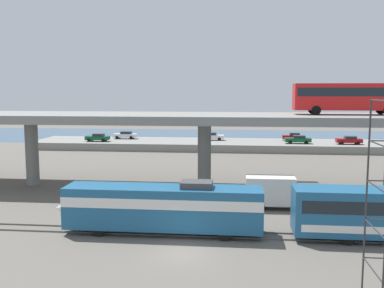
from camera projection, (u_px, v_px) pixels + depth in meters
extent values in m
plane|color=#605B54|center=(182.00, 253.00, 29.90)|extent=(260.00, 260.00, 0.00)
cube|color=#59544C|center=(187.00, 236.00, 33.13)|extent=(110.00, 0.12, 0.12)
cube|color=#59544C|center=(190.00, 230.00, 34.56)|extent=(110.00, 0.12, 0.12)
cube|color=#1E5984|center=(163.00, 207.00, 33.81)|extent=(15.31, 3.00, 3.20)
cube|color=white|center=(163.00, 200.00, 33.74)|extent=(15.31, 3.04, 0.77)
cone|color=white|center=(68.00, 208.00, 34.64)|extent=(2.09, 2.85, 2.85)
cube|color=black|center=(87.00, 194.00, 34.33)|extent=(2.09, 2.70, 1.02)
cube|color=#3F3F42|center=(197.00, 184.00, 33.31)|extent=(2.40, 1.80, 0.50)
cylinder|color=black|center=(98.00, 230.00, 33.16)|extent=(0.96, 0.18, 0.96)
cylinder|color=black|center=(109.00, 220.00, 35.83)|extent=(0.96, 0.18, 0.96)
cylinder|color=black|center=(224.00, 235.00, 32.17)|extent=(0.96, 0.18, 0.96)
cylinder|color=black|center=(225.00, 224.00, 34.84)|extent=(0.96, 0.18, 0.96)
cylinder|color=black|center=(348.00, 239.00, 31.25)|extent=(0.92, 0.18, 0.92)
cylinder|color=black|center=(340.00, 228.00, 33.92)|extent=(0.92, 0.18, 0.92)
cube|color=gray|center=(205.00, 118.00, 48.68)|extent=(96.00, 10.88, 0.92)
cylinder|color=gray|center=(32.00, 153.00, 51.31)|extent=(1.50, 1.50, 7.54)
cylinder|color=gray|center=(204.00, 156.00, 49.19)|extent=(1.50, 1.50, 7.54)
cube|color=red|center=(349.00, 97.00, 47.61)|extent=(12.00, 2.55, 2.90)
cube|color=black|center=(350.00, 92.00, 47.54)|extent=(11.52, 2.59, 0.93)
cube|color=black|center=(294.00, 94.00, 48.18)|extent=(0.08, 2.30, 1.74)
cylinder|color=black|center=(316.00, 110.00, 46.97)|extent=(1.00, 0.26, 1.00)
cylinder|color=black|center=(312.00, 109.00, 49.36)|extent=(1.00, 0.26, 1.00)
cylinder|color=black|center=(380.00, 110.00, 48.59)|extent=(1.00, 0.26, 1.00)
cube|color=#515459|center=(308.00, 194.00, 40.71)|extent=(2.00, 2.30, 2.00)
cube|color=silver|center=(270.00, 190.00, 41.03)|extent=(4.60, 2.30, 2.60)
cylinder|color=black|center=(303.00, 202.00, 41.94)|extent=(0.88, 0.28, 0.88)
cylinder|color=black|center=(306.00, 208.00, 39.78)|extent=(0.88, 0.28, 0.88)
cylinder|color=black|center=(259.00, 201.00, 42.37)|extent=(0.88, 0.28, 0.88)
cylinder|color=black|center=(260.00, 206.00, 40.22)|extent=(0.88, 0.28, 0.88)
cylinder|color=#2D2D30|center=(366.00, 200.00, 23.08)|extent=(0.10, 0.10, 10.58)
cylinder|color=#2D2D30|center=(373.00, 270.00, 21.88)|extent=(0.07, 3.20, 0.07)
cylinder|color=#2D2D30|center=(375.00, 229.00, 21.63)|extent=(0.07, 3.20, 0.07)
cylinder|color=#2D2D30|center=(377.00, 187.00, 21.37)|extent=(0.07, 3.20, 0.07)
cylinder|color=#2D2D30|center=(379.00, 144.00, 21.12)|extent=(0.07, 3.20, 0.07)
cylinder|color=#2D2D30|center=(381.00, 101.00, 20.86)|extent=(0.07, 3.20, 0.07)
cube|color=gray|center=(218.00, 145.00, 84.11)|extent=(71.36, 12.47, 1.42)
cube|color=silver|center=(212.00, 137.00, 85.73)|extent=(4.51, 1.82, 0.70)
cube|color=#1E232B|center=(211.00, 134.00, 85.68)|extent=(1.98, 1.60, 0.48)
cylinder|color=black|center=(220.00, 138.00, 86.48)|extent=(0.64, 0.20, 0.64)
cylinder|color=black|center=(219.00, 139.00, 84.77)|extent=(0.64, 0.20, 0.64)
cylinder|color=black|center=(206.00, 138.00, 86.77)|extent=(0.64, 0.20, 0.64)
cylinder|color=black|center=(205.00, 139.00, 85.06)|extent=(0.64, 0.20, 0.64)
cube|color=maroon|center=(349.00, 141.00, 79.05)|extent=(4.53, 1.75, 0.70)
cube|color=#1E232B|center=(350.00, 137.00, 78.96)|extent=(1.99, 1.54, 0.48)
cylinder|color=black|center=(342.00, 143.00, 78.42)|extent=(0.64, 0.20, 0.64)
cylinder|color=black|center=(340.00, 142.00, 80.06)|extent=(0.64, 0.20, 0.64)
cylinder|color=black|center=(358.00, 143.00, 78.13)|extent=(0.64, 0.20, 0.64)
cylinder|color=black|center=(356.00, 142.00, 79.77)|extent=(0.64, 0.20, 0.64)
cube|color=#0C4C26|center=(97.00, 138.00, 83.61)|extent=(4.49, 1.82, 0.70)
cube|color=#1E232B|center=(99.00, 135.00, 83.51)|extent=(1.98, 1.61, 0.48)
cylinder|color=black|center=(89.00, 140.00, 82.94)|extent=(0.64, 0.20, 0.64)
cylinder|color=black|center=(92.00, 139.00, 84.65)|extent=(0.64, 0.20, 0.64)
cylinder|color=black|center=(103.00, 140.00, 82.65)|extent=(0.64, 0.20, 0.64)
cylinder|color=black|center=(106.00, 139.00, 84.36)|extent=(0.64, 0.20, 0.64)
cube|color=#0C4C26|center=(298.00, 140.00, 80.19)|extent=(4.69, 1.70, 0.70)
cube|color=#1E232B|center=(299.00, 137.00, 80.09)|extent=(2.07, 1.50, 0.48)
cylinder|color=black|center=(290.00, 142.00, 79.58)|extent=(0.64, 0.20, 0.64)
cylinder|color=black|center=(289.00, 141.00, 81.18)|extent=(0.64, 0.20, 0.64)
cylinder|color=black|center=(307.00, 142.00, 79.28)|extent=(0.64, 0.20, 0.64)
cylinder|color=black|center=(305.00, 141.00, 80.87)|extent=(0.64, 0.20, 0.64)
cube|color=silver|center=(125.00, 135.00, 88.20)|extent=(4.66, 1.89, 0.70)
cube|color=#1E232B|center=(126.00, 133.00, 88.11)|extent=(2.05, 1.66, 0.48)
cylinder|color=black|center=(117.00, 138.00, 87.51)|extent=(0.64, 0.20, 0.64)
cylinder|color=black|center=(119.00, 137.00, 89.28)|extent=(0.64, 0.20, 0.64)
cylinder|color=black|center=(131.00, 138.00, 87.21)|extent=(0.64, 0.20, 0.64)
cylinder|color=black|center=(133.00, 137.00, 88.98)|extent=(0.64, 0.20, 0.64)
cube|color=maroon|center=(293.00, 137.00, 85.18)|extent=(4.23, 1.74, 0.70)
cube|color=#1E232B|center=(295.00, 134.00, 85.08)|extent=(1.86, 1.53, 0.48)
cylinder|color=black|center=(287.00, 139.00, 84.54)|extent=(0.64, 0.20, 0.64)
cylinder|color=black|center=(286.00, 138.00, 86.17)|extent=(0.64, 0.20, 0.64)
cylinder|color=black|center=(301.00, 139.00, 84.27)|extent=(0.64, 0.20, 0.64)
cylinder|color=black|center=(300.00, 138.00, 85.90)|extent=(0.64, 0.20, 0.64)
cube|color=#385B7A|center=(222.00, 136.00, 106.91)|extent=(140.00, 36.00, 0.01)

